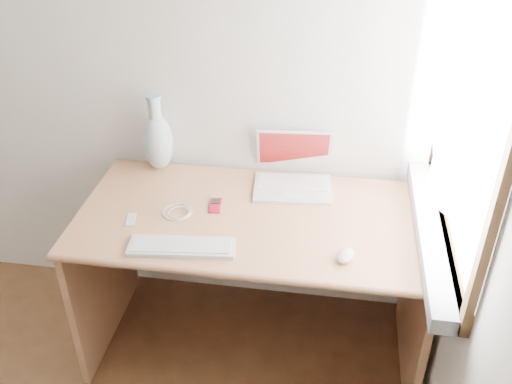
# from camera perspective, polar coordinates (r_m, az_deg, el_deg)

# --- Properties ---
(back_wall) EXTENTS (3.50, 0.04, 2.60)m
(back_wall) POSITION_cam_1_polar(r_m,az_deg,el_deg) (2.64, -22.39, 14.74)
(back_wall) COLOR white
(back_wall) RESTS_ON floor
(window) EXTENTS (0.11, 0.99, 1.10)m
(window) POSITION_cam_1_polar(r_m,az_deg,el_deg) (1.92, 20.20, 8.05)
(window) COLOR white
(window) RESTS_ON right_wall
(desk) EXTENTS (1.38, 0.69, 0.73)m
(desk) POSITION_cam_1_polar(r_m,az_deg,el_deg) (2.42, 0.05, -5.28)
(desk) COLOR #B17B56
(desk) RESTS_ON floor
(laptop) EXTENTS (0.34, 0.29, 0.22)m
(laptop) POSITION_cam_1_polar(r_m,az_deg,el_deg) (2.40, 3.81, 1.74)
(laptop) COLOR white
(laptop) RESTS_ON desk
(external_keyboard) EXTENTS (0.39, 0.16, 0.02)m
(external_keyboard) POSITION_cam_1_polar(r_m,az_deg,el_deg) (2.08, -7.47, -5.42)
(external_keyboard) COLOR white
(external_keyboard) RESTS_ON desk
(mouse) EXTENTS (0.08, 0.10, 0.03)m
(mouse) POSITION_cam_1_polar(r_m,az_deg,el_deg) (2.04, 8.96, -6.29)
(mouse) COLOR white
(mouse) RESTS_ON desk
(ipod) EXTENTS (0.06, 0.11, 0.01)m
(ipod) POSITION_cam_1_polar(r_m,az_deg,el_deg) (2.29, -4.07, -1.35)
(ipod) COLOR #A40B21
(ipod) RESTS_ON desk
(cable_coil) EXTENTS (0.15, 0.15, 0.01)m
(cable_coil) POSITION_cam_1_polar(r_m,az_deg,el_deg) (2.27, -7.88, -2.00)
(cable_coil) COLOR white
(cable_coil) RESTS_ON desk
(remote) EXTENTS (0.05, 0.09, 0.01)m
(remote) POSITION_cam_1_polar(r_m,az_deg,el_deg) (2.26, -12.42, -2.72)
(remote) COLOR white
(remote) RESTS_ON desk
(vase) EXTENTS (0.14, 0.14, 0.35)m
(vase) POSITION_cam_1_polar(r_m,az_deg,el_deg) (2.51, -9.82, 5.17)
(vase) COLOR silver
(vase) RESTS_ON desk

